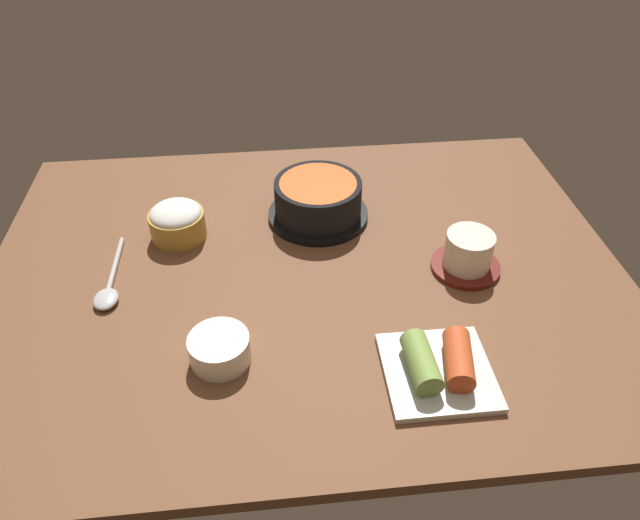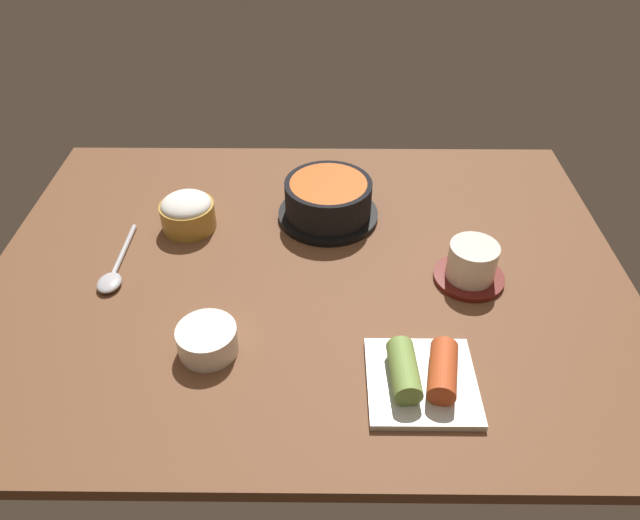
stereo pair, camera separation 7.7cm
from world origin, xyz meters
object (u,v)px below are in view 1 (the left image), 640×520
(tea_cup_with_saucer, at_px, (468,253))
(spoon, at_px, (109,289))
(stone_pot, at_px, (318,200))
(kimchi_plate, at_px, (439,366))
(rice_bowl, at_px, (177,221))
(side_bowl_near, at_px, (219,348))

(tea_cup_with_saucer, relative_size, spoon, 0.63)
(stone_pot, relative_size, kimchi_plate, 1.26)
(stone_pot, distance_m, spoon, 0.37)
(rice_bowl, relative_size, kimchi_plate, 0.66)
(kimchi_plate, distance_m, spoon, 0.50)
(rice_bowl, bearing_deg, kimchi_plate, -43.21)
(tea_cup_with_saucer, distance_m, spoon, 0.55)
(rice_bowl, height_order, kimchi_plate, rice_bowl)
(stone_pot, relative_size, side_bowl_near, 2.16)
(stone_pot, distance_m, kimchi_plate, 0.39)
(kimchi_plate, bearing_deg, rice_bowl, 136.79)
(tea_cup_with_saucer, relative_size, kimchi_plate, 0.78)
(kimchi_plate, relative_size, side_bowl_near, 1.71)
(stone_pot, bearing_deg, tea_cup_with_saucer, -36.99)
(side_bowl_near, bearing_deg, tea_cup_with_saucer, 21.26)
(rice_bowl, bearing_deg, side_bowl_near, -74.68)
(stone_pot, xyz_separation_m, rice_bowl, (-0.24, -0.03, -0.00))
(side_bowl_near, relative_size, spoon, 0.47)
(kimchi_plate, height_order, side_bowl_near, kimchi_plate)
(side_bowl_near, height_order, spoon, side_bowl_near)
(kimchi_plate, height_order, spoon, kimchi_plate)
(tea_cup_with_saucer, distance_m, kimchi_plate, 0.23)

